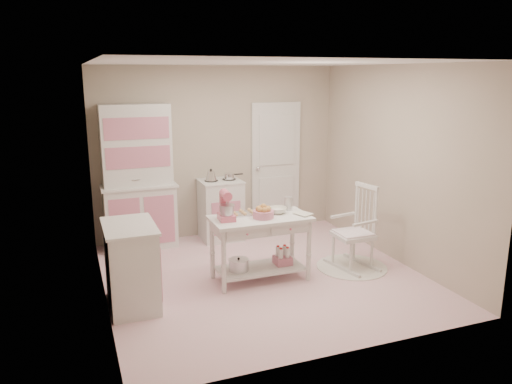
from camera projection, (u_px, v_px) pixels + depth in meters
room_shell at (264, 146)px, 5.88m from camera, size 3.84×3.84×2.62m
door at (276, 166)px, 8.05m from camera, size 0.82×0.05×2.04m
hutch at (138, 177)px, 7.09m from camera, size 1.06×0.50×2.08m
stove at (221, 210)px, 7.59m from camera, size 0.62×0.57×0.92m
base_cabinet at (131, 266)px, 5.37m from camera, size 0.54×0.84×0.92m
lace_rug at (352, 267)px, 6.55m from camera, size 0.92×0.92×0.01m
rocking_chair at (353, 227)px, 6.42m from camera, size 0.60×0.80×1.10m
work_table at (260, 248)px, 6.08m from camera, size 1.20×0.60×0.80m
stand_mixer at (226, 206)px, 5.83m from camera, size 0.22×0.29×0.34m
cookie_tray at (244, 214)px, 6.10m from camera, size 0.34×0.24×0.02m
bread_basket at (263, 214)px, 5.94m from camera, size 0.25×0.25×0.09m
mixing_bowl at (278, 210)px, 6.15m from camera, size 0.23×0.23×0.07m
metal_pitcher at (288, 204)px, 6.27m from camera, size 0.10×0.10×0.17m
recipe_book at (299, 215)px, 6.04m from camera, size 0.22×0.26×0.02m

